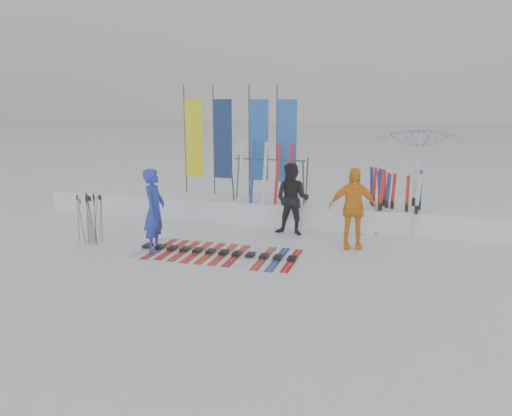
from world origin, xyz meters
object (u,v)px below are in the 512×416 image
(person_blue, at_px, (154,210))
(tent_canopy, at_px, (418,172))
(person_yellow, at_px, (353,208))
(ski_row, at_px, (217,253))
(person_black, at_px, (292,199))
(ski_rack, at_px, (269,174))

(person_blue, xyz_separation_m, tent_canopy, (5.78, 4.96, 0.40))
(person_yellow, height_order, ski_row, person_yellow)
(person_blue, distance_m, ski_row, 1.72)
(person_black, height_order, tent_canopy, tent_canopy)
(ski_row, bearing_deg, ski_rack, 82.88)
(person_blue, bearing_deg, person_yellow, -79.26)
(person_blue, xyz_separation_m, person_black, (2.71, 2.22, -0.03))
(person_blue, bearing_deg, tent_canopy, -57.77)
(person_black, relative_size, ski_rack, 0.90)
(person_black, bearing_deg, ski_row, -116.86)
(person_black, bearing_deg, ski_rack, 134.45)
(person_black, relative_size, tent_canopy, 0.61)
(person_black, xyz_separation_m, ski_row, (-1.26, -2.08, -0.88))
(person_yellow, bearing_deg, person_black, 142.70)
(tent_canopy, bearing_deg, ski_rack, -156.68)
(person_black, distance_m, ski_row, 2.59)
(person_yellow, relative_size, ski_rack, 0.93)
(ski_row, bearing_deg, person_black, 58.78)
(person_black, bearing_deg, tent_canopy, 46.02)
(person_blue, xyz_separation_m, ski_row, (1.45, 0.14, -0.91))
(ski_row, height_order, ski_rack, ski_rack)
(person_black, height_order, ski_rack, ski_rack)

